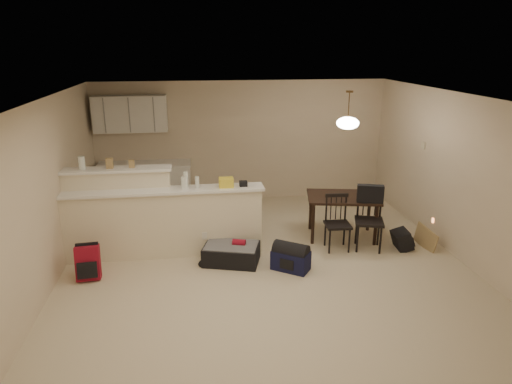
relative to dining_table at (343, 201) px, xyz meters
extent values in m
plane|color=beige|center=(-1.46, -1.22, -0.65)|extent=(7.00, 7.00, 0.00)
plane|color=white|center=(-1.46, -1.22, 1.85)|extent=(7.00, 7.00, 0.00)
cube|color=beige|center=(-1.46, 2.28, 0.60)|extent=(6.00, 0.02, 2.50)
cube|color=beige|center=(-1.46, -4.72, 0.60)|extent=(6.00, 0.02, 2.50)
cube|color=beige|center=(-4.46, -1.22, 0.60)|extent=(0.02, 7.00, 2.50)
cube|color=beige|center=(1.54, -1.22, 0.60)|extent=(0.02, 7.00, 2.50)
cube|color=beige|center=(-2.96, -0.32, -0.13)|extent=(3.00, 0.28, 1.05)
cube|color=white|center=(-2.96, -0.32, 0.42)|extent=(3.08, 0.38, 0.04)
cube|color=beige|center=(-3.66, -0.10, 0.02)|extent=(1.60, 0.24, 1.35)
cube|color=white|center=(-3.66, -0.10, 0.72)|extent=(1.68, 0.34, 0.04)
cube|color=white|center=(-3.66, 2.10, 1.25)|extent=(1.40, 0.34, 0.70)
cube|color=white|center=(-3.46, 1.97, -0.20)|extent=(1.80, 0.60, 0.90)
cube|color=beige|center=(1.52, 0.33, 0.85)|extent=(0.02, 0.12, 0.12)
cylinder|color=silver|center=(-4.15, -0.10, 0.84)|extent=(0.10, 0.10, 0.20)
cube|color=#A18353|center=(-3.74, -0.10, 0.82)|extent=(0.10, 0.07, 0.16)
cube|color=#A18353|center=(-3.42, -0.10, 0.80)|extent=(0.08, 0.06, 0.12)
cylinder|color=silver|center=(-2.61, -0.32, 0.57)|extent=(0.07, 0.07, 0.26)
cylinder|color=silver|center=(-2.44, -0.32, 0.53)|extent=(0.06, 0.06, 0.18)
cube|color=#A18353|center=(-2.00, -0.32, 0.51)|extent=(0.22, 0.18, 0.14)
cube|color=#A18353|center=(-1.73, -0.32, 0.48)|extent=(0.12, 0.10, 0.08)
cylinder|color=silver|center=(-2.65, -0.32, 0.53)|extent=(0.07, 0.07, 0.18)
cube|color=black|center=(0.00, 0.00, 0.07)|extent=(1.32, 1.01, 0.04)
cylinder|color=black|center=(-0.57, -0.21, -0.30)|extent=(0.06, 0.06, 0.70)
cylinder|color=black|center=(0.44, -0.41, -0.30)|extent=(0.06, 0.06, 0.70)
cylinder|color=black|center=(-0.44, 0.41, -0.30)|extent=(0.06, 0.06, 0.70)
cylinder|color=black|center=(0.57, 0.21, -0.30)|extent=(0.06, 0.06, 0.70)
cylinder|color=brown|center=(0.00, 0.00, 1.60)|extent=(0.02, 0.02, 0.50)
cylinder|color=brown|center=(0.00, 0.00, 1.83)|extent=(0.12, 0.12, 0.03)
ellipsoid|color=white|center=(0.00, 0.00, 1.33)|extent=(0.36, 0.36, 0.20)
cube|color=black|center=(-1.97, -0.72, -0.51)|extent=(0.94, 0.74, 0.28)
cube|color=maroon|center=(-4.02, -0.94, -0.41)|extent=(0.34, 0.23, 0.49)
cube|color=#101234|center=(-1.12, -1.07, -0.51)|extent=(0.61, 0.55, 0.29)
cube|color=black|center=(0.83, -0.61, -0.50)|extent=(0.27, 0.36, 0.30)
cube|color=#A18353|center=(1.21, -0.66, -0.47)|extent=(0.14, 0.46, 0.36)
camera|label=1|loc=(-2.47, -7.03, 2.54)|focal=32.00mm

